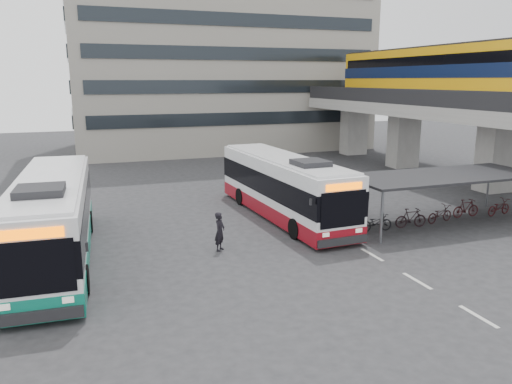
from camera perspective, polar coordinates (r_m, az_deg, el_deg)
name	(u,v)px	position (r m, az deg, el deg)	size (l,w,h in m)	color
ground	(319,262)	(20.60, 7.21, -7.94)	(120.00, 120.00, 0.00)	#28282B
viaduct	(441,93)	(40.39, 20.36, 10.52)	(8.00, 32.00, 9.68)	gray
bike_shelter	(442,194)	(27.21, 20.50, -0.22)	(10.00, 4.00, 2.54)	#595B60
office_block	(217,28)	(55.41, -4.44, 18.13)	(30.00, 15.00, 25.00)	gray
road_markings	(417,281)	(19.53, 17.94, -9.65)	(0.15, 7.60, 0.01)	beige
bus_main	(283,187)	(26.69, 3.14, 0.58)	(3.12, 11.98, 3.51)	white
bus_teal	(53,219)	(21.86, -22.21, -2.88)	(3.34, 12.58, 3.68)	white
pedestrian	(220,231)	(21.57, -4.16, -4.52)	(0.62, 0.41, 1.70)	black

